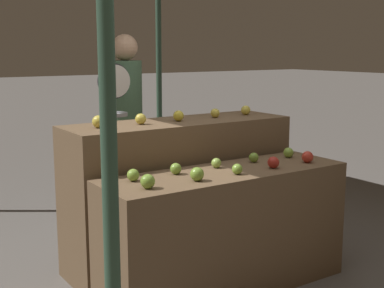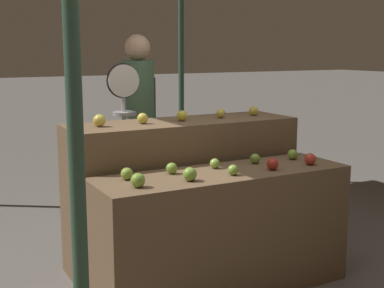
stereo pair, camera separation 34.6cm
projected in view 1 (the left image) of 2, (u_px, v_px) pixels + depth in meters
ground_plane at (225, 288)px, 3.77m from camera, size 60.00×60.00×0.00m
display_counter_front at (226, 231)px, 3.70m from camera, size 1.79×0.55×0.85m
display_counter_back at (179, 192)px, 4.17m from camera, size 1.79×0.55×1.13m
apple_front_0 at (148, 181)px, 3.16m from camera, size 0.09×0.09×0.09m
apple_front_1 at (197, 174)px, 3.34m from camera, size 0.09×0.09×0.09m
apple_front_2 at (237, 169)px, 3.52m from camera, size 0.07×0.07×0.07m
apple_front_3 at (273, 162)px, 3.70m from camera, size 0.08×0.08×0.08m
apple_front_4 at (307, 157)px, 3.89m from camera, size 0.08×0.08×0.08m
apple_front_5 at (133, 175)px, 3.34m from camera, size 0.08×0.08×0.08m
apple_front_6 at (176, 169)px, 3.52m from camera, size 0.08×0.08×0.08m
apple_front_7 at (216, 163)px, 3.71m from camera, size 0.07×0.07×0.07m
apple_front_8 at (254, 157)px, 3.90m from camera, size 0.07×0.07×0.07m
apple_front_9 at (288, 153)px, 4.07m from camera, size 0.08×0.08×0.08m
apple_back_0 at (98, 122)px, 3.70m from camera, size 0.09×0.09×0.09m
apple_back_1 at (141, 119)px, 3.87m from camera, size 0.08×0.08×0.08m
apple_back_2 at (178, 116)px, 4.05m from camera, size 0.08×0.08×0.08m
apple_back_3 at (215, 113)px, 4.25m from camera, size 0.07×0.07×0.07m
apple_back_4 at (246, 110)px, 4.43m from camera, size 0.08×0.08×0.08m
produce_scale at (115, 114)px, 4.47m from camera, size 0.29×0.20×1.55m
person_vendor_at_scale at (126, 115)px, 4.92m from camera, size 0.40×0.40×1.80m
person_customer_left at (125, 121)px, 5.64m from camera, size 0.31×0.31×1.58m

